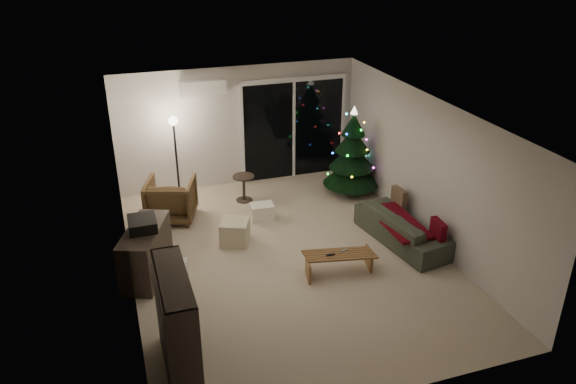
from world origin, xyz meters
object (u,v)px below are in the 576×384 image
armchair (171,200)px  coffee_table (339,263)px  bookshelf (162,329)px  sofa (403,227)px  christmas_tree (352,151)px  media_cabinet (146,252)px

armchair → coffee_table: (2.24, -2.68, -0.23)m
coffee_table → bookshelf: bearing=-142.2°
bookshelf → armchair: 4.14m
armchair → coffee_table: size_ratio=0.80×
sofa → coffee_table: size_ratio=1.75×
christmas_tree → armchair: bearing=-179.8°
media_cabinet → coffee_table: media_cabinet is taller
christmas_tree → bookshelf: bearing=-136.2°
bookshelf → christmas_tree: christmas_tree is taller
bookshelf → media_cabinet: size_ratio=1.06×
sofa → christmas_tree: (-0.02, 2.14, 0.64)m
coffee_table → media_cabinet: bearing=174.2°
armchair → christmas_tree: (3.65, 0.01, 0.52)m
media_cabinet → armchair: bearing=91.9°
bookshelf → sofa: (4.30, 1.96, -0.41)m
bookshelf → coffee_table: (2.87, 1.41, -0.51)m
sofa → christmas_tree: size_ratio=1.04×
bookshelf → christmas_tree: (4.28, 4.10, 0.23)m
armchair → sofa: 4.24m
sofa → christmas_tree: christmas_tree is taller
armchair → sofa: (3.67, -2.13, -0.12)m
sofa → christmas_tree: bearing=-8.5°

